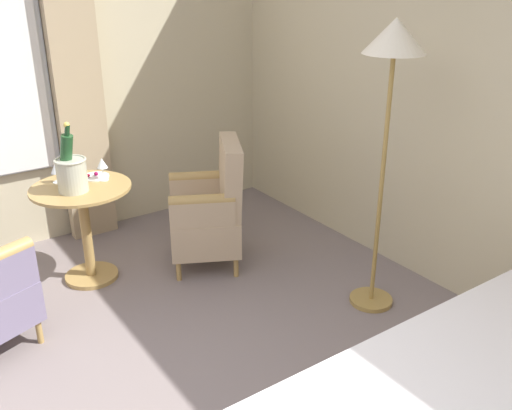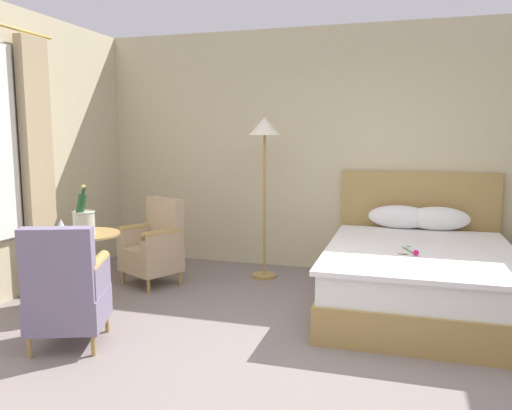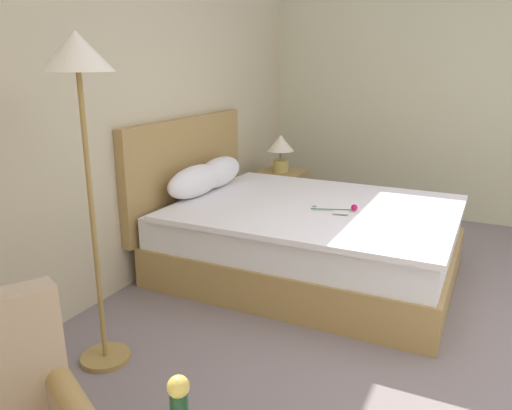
{
  "view_description": "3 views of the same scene",
  "coord_description": "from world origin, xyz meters",
  "px_view_note": "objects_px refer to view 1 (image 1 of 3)",
  "views": [
    {
      "loc": [
        1.43,
        -0.3,
        2.06
      ],
      "look_at": [
        -0.73,
        1.21,
        0.94
      ],
      "focal_mm": 40.0,
      "sensor_mm": 36.0,
      "label": 1
    },
    {
      "loc": [
        0.71,
        -3.16,
        1.6
      ],
      "look_at": [
        -0.63,
        1.35,
        0.94
      ],
      "focal_mm": 35.0,
      "sensor_mm": 36.0,
      "label": 2
    },
    {
      "loc": [
        -2.65,
        0.28,
        1.65
      ],
      "look_at": [
        -0.56,
        1.3,
        0.98
      ],
      "focal_mm": 35.0,
      "sensor_mm": 36.0,
      "label": 3
    }
  ],
  "objects_px": {
    "champagne_bucket": "(71,170)",
    "side_table_round": "(85,220)",
    "snack_plate": "(95,176)",
    "wine_glass_near_bucket": "(102,164)",
    "wine_glass_near_edge": "(56,169)",
    "armchair_by_window": "(211,210)",
    "floor_lamp_brass": "(392,69)"
  },
  "relations": [
    {
      "from": "wine_glass_near_bucket",
      "to": "armchair_by_window",
      "type": "distance_m",
      "value": 0.82
    },
    {
      "from": "floor_lamp_brass",
      "to": "wine_glass_near_edge",
      "type": "relative_size",
      "value": 12.53
    },
    {
      "from": "floor_lamp_brass",
      "to": "armchair_by_window",
      "type": "xyz_separation_m",
      "value": [
        -1.08,
        -0.57,
        -1.1
      ]
    },
    {
      "from": "wine_glass_near_bucket",
      "to": "snack_plate",
      "type": "xyz_separation_m",
      "value": [
        -0.08,
        -0.03,
        -0.11
      ]
    },
    {
      "from": "snack_plate",
      "to": "armchair_by_window",
      "type": "relative_size",
      "value": 0.2
    },
    {
      "from": "wine_glass_near_bucket",
      "to": "floor_lamp_brass",
      "type": "bearing_deg",
      "value": 41.41
    },
    {
      "from": "side_table_round",
      "to": "snack_plate",
      "type": "relative_size",
      "value": 3.69
    },
    {
      "from": "side_table_round",
      "to": "wine_glass_near_bucket",
      "type": "relative_size",
      "value": 4.38
    },
    {
      "from": "wine_glass_near_bucket",
      "to": "side_table_round",
      "type": "bearing_deg",
      "value": -81.08
    },
    {
      "from": "floor_lamp_brass",
      "to": "snack_plate",
      "type": "relative_size",
      "value": 9.54
    },
    {
      "from": "side_table_round",
      "to": "snack_plate",
      "type": "xyz_separation_m",
      "value": [
        -0.11,
        0.14,
        0.26
      ]
    },
    {
      "from": "wine_glass_near_edge",
      "to": "snack_plate",
      "type": "bearing_deg",
      "value": 78.51
    },
    {
      "from": "wine_glass_near_bucket",
      "to": "armchair_by_window",
      "type": "relative_size",
      "value": 0.17
    },
    {
      "from": "champagne_bucket",
      "to": "snack_plate",
      "type": "bearing_deg",
      "value": 128.6
    },
    {
      "from": "champagne_bucket",
      "to": "wine_glass_near_bucket",
      "type": "relative_size",
      "value": 2.92
    },
    {
      "from": "champagne_bucket",
      "to": "side_table_round",
      "type": "bearing_deg",
      "value": 130.51
    },
    {
      "from": "side_table_round",
      "to": "champagne_bucket",
      "type": "bearing_deg",
      "value": -49.49
    },
    {
      "from": "floor_lamp_brass",
      "to": "wine_glass_near_bucket",
      "type": "relative_size",
      "value": 11.33
    },
    {
      "from": "floor_lamp_brass",
      "to": "wine_glass_near_bucket",
      "type": "xyz_separation_m",
      "value": [
        -1.39,
        -1.23,
        -0.71
      ]
    },
    {
      "from": "champagne_bucket",
      "to": "armchair_by_window",
      "type": "xyz_separation_m",
      "value": [
        0.23,
        0.89,
        -0.41
      ]
    },
    {
      "from": "armchair_by_window",
      "to": "snack_plate",
      "type": "bearing_deg",
      "value": -120.29
    },
    {
      "from": "side_table_round",
      "to": "champagne_bucket",
      "type": "xyz_separation_m",
      "value": [
        0.05,
        -0.06,
        0.39
      ]
    },
    {
      "from": "side_table_round",
      "to": "armchair_by_window",
      "type": "height_order",
      "value": "armchair_by_window"
    },
    {
      "from": "snack_plate",
      "to": "armchair_by_window",
      "type": "distance_m",
      "value": 0.84
    },
    {
      "from": "side_table_round",
      "to": "snack_plate",
      "type": "distance_m",
      "value": 0.31
    },
    {
      "from": "champagne_bucket",
      "to": "snack_plate",
      "type": "distance_m",
      "value": 0.3
    },
    {
      "from": "snack_plate",
      "to": "wine_glass_near_edge",
      "type": "bearing_deg",
      "value": -101.49
    },
    {
      "from": "wine_glass_near_bucket",
      "to": "wine_glass_near_edge",
      "type": "xyz_separation_m",
      "value": [
        -0.13,
        -0.27,
        -0.02
      ]
    },
    {
      "from": "wine_glass_near_bucket",
      "to": "armchair_by_window",
      "type": "bearing_deg",
      "value": 64.37
    },
    {
      "from": "champagne_bucket",
      "to": "wine_glass_near_bucket",
      "type": "distance_m",
      "value": 0.25
    },
    {
      "from": "side_table_round",
      "to": "floor_lamp_brass",
      "type": "bearing_deg",
      "value": 45.74
    },
    {
      "from": "wine_glass_near_edge",
      "to": "snack_plate",
      "type": "distance_m",
      "value": 0.27
    }
  ]
}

